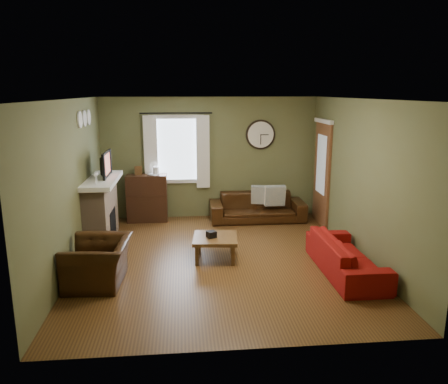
{
  "coord_description": "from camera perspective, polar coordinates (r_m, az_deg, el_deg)",
  "views": [
    {
      "loc": [
        -0.59,
        -6.76,
        2.72
      ],
      "look_at": [
        0.1,
        0.4,
        1.05
      ],
      "focal_mm": 35.0,
      "sensor_mm": 36.0,
      "label": 1
    }
  ],
  "objects": [
    {
      "name": "tv_screen",
      "position": [
        8.28,
        -15.06,
        3.52
      ],
      "size": [
        0.02,
        0.62,
        0.36
      ],
      "primitive_type": "cube",
      "color": "#994C3F",
      "rests_on": "mantel"
    },
    {
      "name": "floor",
      "position": [
        7.31,
        -0.49,
        -8.78
      ],
      "size": [
        4.6,
        5.2,
        0.0
      ],
      "primitive_type": "cube",
      "color": "#543519",
      "rests_on": "ground"
    },
    {
      "name": "window_pane",
      "position": [
        9.42,
        -6.16,
        5.56
      ],
      "size": [
        1.0,
        0.02,
        1.3
      ],
      "primitive_type": null,
      "color": "silver",
      "rests_on": "wall_back"
    },
    {
      "name": "tissue_box",
      "position": [
        7.17,
        -1.66,
        -5.8
      ],
      "size": [
        0.18,
        0.18,
        0.11
      ],
      "primitive_type": "cube",
      "rotation": [
        0.0,
        0.0,
        0.4
      ],
      "color": "black",
      "rests_on": "coffee_table"
    },
    {
      "name": "wine_glass_b",
      "position": [
        7.73,
        -16.31,
        1.79
      ],
      "size": [
        0.07,
        0.07,
        0.2
      ],
      "primitive_type": null,
      "color": "white",
      "rests_on": "mantel"
    },
    {
      "name": "curtain_right",
      "position": [
        9.33,
        -2.76,
        5.24
      ],
      "size": [
        0.28,
        0.04,
        1.55
      ],
      "primitive_type": "cube",
      "color": "white",
      "rests_on": "wall_back"
    },
    {
      "name": "bookshelf",
      "position": [
        9.39,
        -10.02,
        -0.8
      ],
      "size": [
        0.84,
        0.36,
        1.0
      ],
      "primitive_type": null,
      "color": "black",
      "rests_on": "floor"
    },
    {
      "name": "tv",
      "position": [
        8.3,
        -15.58,
        3.12
      ],
      "size": [
        0.08,
        0.6,
        0.35
      ],
      "primitive_type": "imported",
      "rotation": [
        0.0,
        0.0,
        1.57
      ],
      "color": "black",
      "rests_on": "mantel"
    },
    {
      "name": "door",
      "position": [
        9.22,
        12.67,
        2.32
      ],
      "size": [
        0.05,
        0.9,
        2.1
      ],
      "primitive_type": "cube",
      "color": "brown",
      "rests_on": "floor"
    },
    {
      "name": "pillow_right",
      "position": [
        9.32,
        6.66,
        -0.48
      ],
      "size": [
        0.44,
        0.13,
        0.44
      ],
      "primitive_type": "cube",
      "rotation": [
        0.0,
        0.0,
        0.01
      ],
      "color": "#9CA29F",
      "rests_on": "sofa_brown"
    },
    {
      "name": "armchair",
      "position": [
        6.59,
        -16.08,
        -8.83
      ],
      "size": [
        0.92,
        1.03,
        0.64
      ],
      "primitive_type": "imported",
      "rotation": [
        0.0,
        0.0,
        -1.63
      ],
      "color": "black",
      "rests_on": "floor"
    },
    {
      "name": "sofa_brown",
      "position": [
        9.37,
        4.36,
        -1.96
      ],
      "size": [
        2.01,
        0.79,
        0.59
      ],
      "primitive_type": "imported",
      "color": "black",
      "rests_on": "floor"
    },
    {
      "name": "fireplace",
      "position": [
        8.34,
        -15.76,
        -2.52
      ],
      "size": [
        0.4,
        1.4,
        1.1
      ],
      "primitive_type": "cube",
      "color": "tan",
      "rests_on": "floor"
    },
    {
      "name": "medallion_mid",
      "position": [
        8.1,
        -17.78,
        9.14
      ],
      "size": [
        0.28,
        0.28,
        0.03
      ],
      "primitive_type": "cylinder",
      "color": "white",
      "rests_on": "wall_left"
    },
    {
      "name": "coffee_table",
      "position": [
        7.27,
        -1.15,
        -7.28
      ],
      "size": [
        0.78,
        0.78,
        0.38
      ],
      "primitive_type": null,
      "rotation": [
        0.0,
        0.0,
        -0.09
      ],
      "color": "brown",
      "rests_on": "floor"
    },
    {
      "name": "book",
      "position": [
        9.19,
        -9.6,
        1.85
      ],
      "size": [
        0.28,
        0.28,
        0.02
      ],
      "primitive_type": "imported",
      "rotation": [
        0.0,
        0.0,
        0.77
      ],
      "color": "brown",
      "rests_on": "bookshelf"
    },
    {
      "name": "medallion_left",
      "position": [
        7.76,
        -18.31,
        8.95
      ],
      "size": [
        0.28,
        0.28,
        0.03
      ],
      "primitive_type": "cylinder",
      "color": "white",
      "rests_on": "wall_left"
    },
    {
      "name": "pillow_left",
      "position": [
        9.37,
        4.78,
        -0.36
      ],
      "size": [
        0.41,
        0.21,
        0.39
      ],
      "primitive_type": "cube",
      "rotation": [
        0.0,
        0.0,
        -0.24
      ],
      "color": "#9CA29F",
      "rests_on": "sofa_brown"
    },
    {
      "name": "wall_front",
      "position": [
        4.43,
        2.45,
        -5.62
      ],
      "size": [
        4.6,
        0.0,
        2.6
      ],
      "primitive_type": "cube",
      "color": "brown",
      "rests_on": "ground"
    },
    {
      "name": "wall_back",
      "position": [
        9.48,
        -1.88,
        4.46
      ],
      "size": [
        4.6,
        0.0,
        2.6
      ],
      "primitive_type": "cube",
      "color": "brown",
      "rests_on": "ground"
    },
    {
      "name": "wall_clock",
      "position": [
        9.5,
        4.81,
        7.47
      ],
      "size": [
        0.64,
        0.06,
        0.64
      ],
      "primitive_type": null,
      "color": "white",
      "rests_on": "wall_back"
    },
    {
      "name": "curtain_rod",
      "position": [
        9.25,
        -6.28,
        10.21
      ],
      "size": [
        0.03,
        0.03,
        1.5
      ],
      "primitive_type": "cylinder",
      "color": "black",
      "rests_on": "wall_back"
    },
    {
      "name": "firebox",
      "position": [
        8.37,
        -14.37,
        -4.15
      ],
      "size": [
        0.04,
        0.6,
        0.55
      ],
      "primitive_type": "cube",
      "color": "black",
      "rests_on": "fireplace"
    },
    {
      "name": "mantel",
      "position": [
        8.2,
        -15.81,
        1.46
      ],
      "size": [
        0.58,
        1.6,
        0.08
      ],
      "primitive_type": "cube",
      "color": "white",
      "rests_on": "fireplace"
    },
    {
      "name": "ceiling",
      "position": [
        6.78,
        -0.53,
        12.06
      ],
      "size": [
        4.6,
        5.2,
        0.0
      ],
      "primitive_type": "cube",
      "color": "white",
      "rests_on": "ground"
    },
    {
      "name": "wall_right",
      "position": [
        7.48,
        17.33,
        1.54
      ],
      "size": [
        0.0,
        5.2,
        2.6
      ],
      "primitive_type": "cube",
      "color": "brown",
      "rests_on": "ground"
    },
    {
      "name": "sofa_red",
      "position": [
        6.96,
        15.66,
        -8.04
      ],
      "size": [
        0.73,
        1.86,
        0.54
      ],
      "primitive_type": "imported",
      "rotation": [
        0.0,
        0.0,
        1.57
      ],
      "color": "maroon",
      "rests_on": "floor"
    },
    {
      "name": "curtain_left",
      "position": [
        9.35,
        -9.54,
        5.09
      ],
      "size": [
        0.28,
        0.04,
        1.55
      ],
      "primitive_type": "cube",
      "color": "white",
      "rests_on": "wall_back"
    },
    {
      "name": "wall_left",
      "position": [
        7.11,
        -19.3,
        0.82
      ],
      "size": [
        0.0,
        5.2,
        2.6
      ],
      "primitive_type": "cube",
      "color": "brown",
      "rests_on": "ground"
    },
    {
      "name": "medallion_right",
      "position": [
        8.44,
        -17.28,
        9.31
      ],
      "size": [
        0.28,
        0.28,
        0.03
      ],
      "primitive_type": "cylinder",
      "color": "white",
      "rests_on": "wall_left"
    },
    {
      "name": "wine_glass_a",
      "position": [
        7.64,
        -16.43,
        1.69
      ],
      "size": [
        0.07,
        0.07,
        0.2
      ],
      "primitive_type": null,
      "color": "white",
      "rests_on": "mantel"
    }
  ]
}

